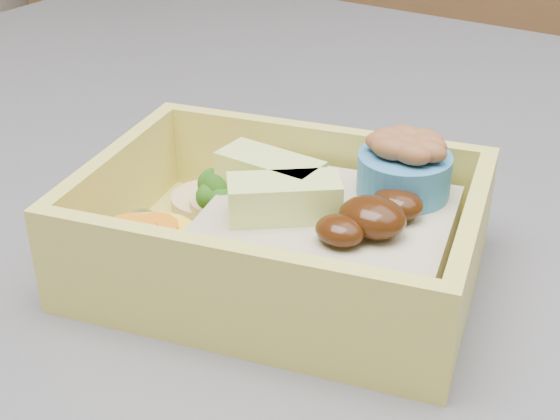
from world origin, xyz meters
The scene contains 1 object.
bento_box centered at (-0.06, -0.19, 0.95)m, with size 0.23×0.19×0.07m.
Camera 1 is at (0.12, -0.49, 1.15)m, focal length 50.00 mm.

